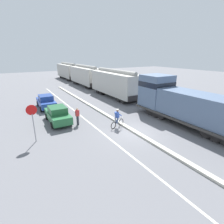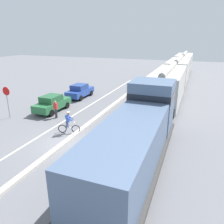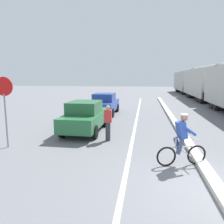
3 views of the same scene
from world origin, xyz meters
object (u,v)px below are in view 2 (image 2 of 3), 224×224
locomotive (138,134)px  stop_sign (7,96)px  cyclist (68,123)px  pedestrian_by_cars (56,109)px  hopper_car_lead (168,86)px  hopper_car_middle (178,71)px  hopper_car_trailing (184,63)px  parked_car_green (52,103)px  parked_car_blue (80,91)px

locomotive → stop_sign: 13.07m
cyclist → pedestrian_by_cars: (-2.83, 2.44, 0.03)m
locomotive → pedestrian_by_cars: size_ratio=7.17×
hopper_car_lead → hopper_car_middle: 11.60m
hopper_car_middle → hopper_car_trailing: size_ratio=1.00×
cyclist → pedestrian_by_cars: bearing=139.3°
locomotive → cyclist: (-5.96, 2.11, -0.98)m
locomotive → stop_sign: size_ratio=4.03×
locomotive → hopper_car_trailing: 35.36m
locomotive → parked_car_green: (-10.25, 6.02, -0.98)m
hopper_car_lead → stop_sign: size_ratio=3.68×
hopper_car_middle → locomotive: bearing=-90.0°
parked_car_blue → cyclist: cyclist is taller
locomotive → hopper_car_trailing: bearing=90.0°
hopper_car_lead → parked_car_blue: (-10.24, -0.58, -1.26)m
locomotive → pedestrian_by_cars: 9.95m
locomotive → parked_car_green: bearing=149.6°
hopper_car_middle → parked_car_green: hopper_car_middle is taller
cyclist → stop_sign: 6.92m
parked_car_green → hopper_car_trailing: bearing=70.7°
locomotive → cyclist: size_ratio=6.77×
hopper_car_middle → stop_sign: (-12.72, -20.76, -0.05)m
stop_sign → parked_car_blue: bearing=73.9°
hopper_car_lead → hopper_car_middle: bearing=90.0°
cyclist → parked_car_blue: bearing=114.3°
hopper_car_lead → parked_car_green: 12.01m
hopper_car_middle → stop_sign: size_ratio=3.68×
hopper_car_lead → hopper_car_middle: same height
locomotive → cyclist: locomotive is taller
pedestrian_by_cars → cyclist: bearing=-40.7°
hopper_car_lead → hopper_car_trailing: size_ratio=1.00×
hopper_car_middle → pedestrian_by_cars: hopper_car_middle is taller
locomotive → hopper_car_lead: (-0.00, 12.16, 0.28)m
hopper_car_middle → cyclist: hopper_car_middle is taller
hopper_car_middle → hopper_car_trailing: 11.60m
cyclist → stop_sign: (-6.75, 0.89, 1.21)m
parked_car_green → cyclist: 5.80m
hopper_car_trailing → parked_car_green: size_ratio=2.51×
locomotive → hopper_car_middle: bearing=90.0°
stop_sign → parked_car_green: bearing=50.7°
cyclist → hopper_car_lead: bearing=59.3°
parked_car_blue → cyclist: bearing=-65.7°
locomotive → parked_car_blue: bearing=131.5°
hopper_car_middle → cyclist: 22.49m
hopper_car_middle → stop_sign: bearing=-121.5°
cyclist → stop_sign: stop_sign is taller
hopper_car_middle → cyclist: (-5.96, -21.65, -1.26)m
hopper_car_middle → hopper_car_trailing: same height
locomotive → stop_sign: locomotive is taller
hopper_car_lead → parked_car_green: (-10.25, -6.14, -1.26)m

